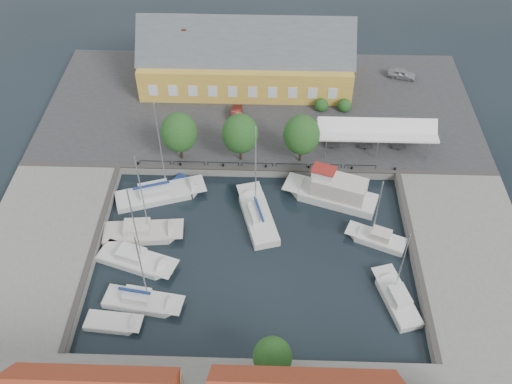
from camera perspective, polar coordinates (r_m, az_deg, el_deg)
ground at (r=59.97m, az=-0.18°, el=-5.05°), size 140.00×140.00×0.00m
north_quay at (r=76.59m, az=0.40°, el=8.42°), size 56.00×26.00×1.00m
west_quay at (r=62.82m, az=-20.83°, el=-5.33°), size 12.00×24.00×1.00m
east_quay at (r=61.82m, az=20.72°, el=-6.32°), size 12.00×24.00×1.00m
quay_edge_fittings at (r=62.38m, az=-0.02°, el=-1.09°), size 56.00×24.72×0.40m
warehouse at (r=78.94m, az=-1.41°, el=13.05°), size 28.56×14.00×9.55m
tent_canopy at (r=69.04m, az=11.99°, el=5.99°), size 14.00×4.00×2.83m
quay_trees at (r=65.27m, az=-1.60°, el=5.86°), size 18.20×4.20×6.30m
car_silver at (r=83.71m, az=14.37°, el=11.40°), size 4.29×2.68×1.36m
car_red at (r=73.45m, az=-1.95°, el=7.70°), size 1.37×3.87×1.27m
center_sailboat at (r=61.89m, az=0.18°, el=-2.51°), size 5.07×9.47×12.60m
trawler at (r=64.10m, az=7.80°, el=-0.12°), size 10.88×6.36×5.00m
east_boat_b at (r=61.18m, az=12.02°, el=-4.69°), size 6.58×4.37×8.97m
east_boat_c at (r=56.87m, az=13.89°, el=-10.41°), size 4.19×7.51×9.47m
west_boat_a at (r=65.32m, az=-9.73°, el=-0.29°), size 10.46×5.91×13.27m
west_boat_b at (r=61.65m, az=-11.38°, el=-4.07°), size 8.69×3.60×11.54m
west_boat_c at (r=59.34m, az=-11.94°, el=-6.74°), size 8.64×5.16×11.26m
west_boat_d at (r=56.16m, az=-11.37°, el=-10.73°), size 7.96×3.49×10.45m
launch_sw at (r=55.61m, az=-14.12°, el=-12.64°), size 5.52×2.47×0.98m
launch_nw at (r=66.26m, az=-6.84°, el=0.70°), size 4.04×3.40×0.88m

